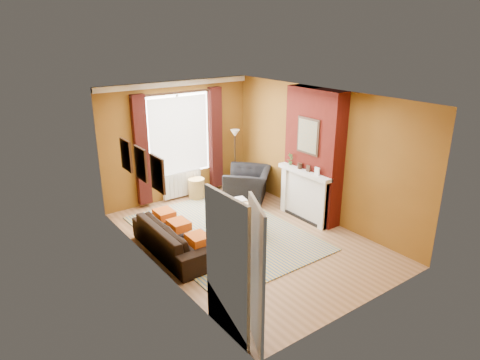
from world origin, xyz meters
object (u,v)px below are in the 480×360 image
at_px(armchair, 248,185).
at_px(floor_lamp, 235,143).
at_px(sofa, 175,238).
at_px(coffee_table, 239,211).
at_px(wicker_stool, 196,188).

bearing_deg(armchair, floor_lamp, -145.34).
relative_size(armchair, floor_lamp, 0.75).
bearing_deg(armchair, sofa, -18.37).
relative_size(coffee_table, wicker_stool, 2.82).
distance_m(sofa, floor_lamp, 3.56).
distance_m(armchair, floor_lamp, 1.14).
bearing_deg(wicker_stool, sofa, -129.06).
height_order(sofa, coffee_table, sofa).
distance_m(sofa, coffee_table, 1.56).
height_order(coffee_table, wicker_stool, wicker_stool).
bearing_deg(coffee_table, floor_lamp, 71.83).
relative_size(sofa, wicker_stool, 4.12).
relative_size(coffee_table, floor_lamp, 0.90).
xyz_separation_m(armchair, wicker_stool, (-0.97, 0.79, -0.13)).
xyz_separation_m(sofa, wicker_stool, (1.67, 2.06, -0.05)).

